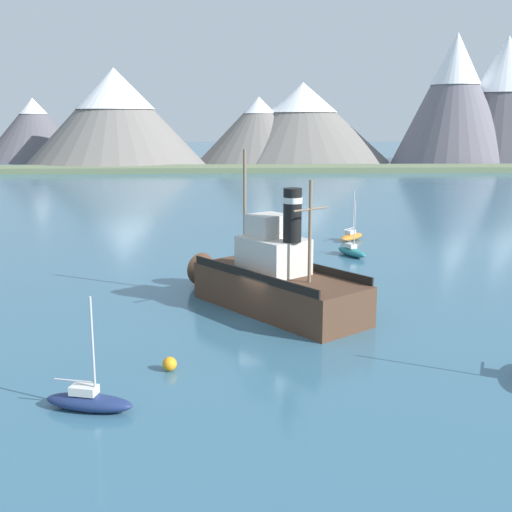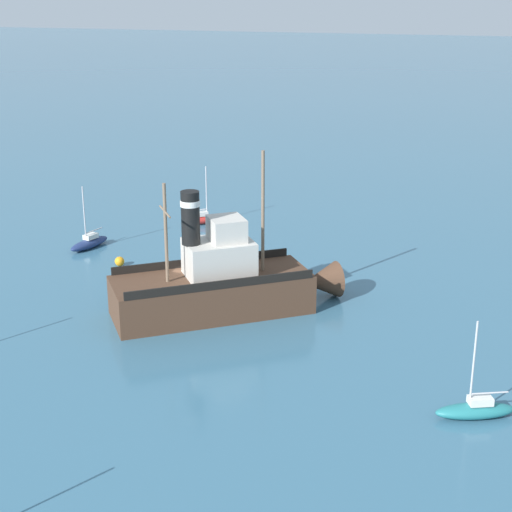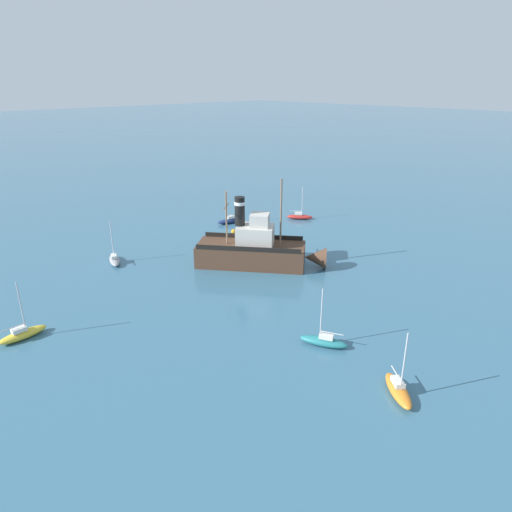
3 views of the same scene
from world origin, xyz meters
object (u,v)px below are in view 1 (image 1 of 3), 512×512
object	(u,v)px
old_tugboat	(272,281)
sailboat_navy	(89,401)
mooring_buoy	(170,364)
sailboat_teal	(352,251)
sailboat_orange	(351,236)

from	to	relation	value
old_tugboat	sailboat_navy	distance (m)	16.48
sailboat_navy	mooring_buoy	size ratio (longest dim) A/B	7.12
sailboat_navy	mooring_buoy	bearing A→B (deg)	54.73
sailboat_navy	mooring_buoy	xyz separation A→B (m)	(2.93, 4.14, -0.08)
sailboat_teal	sailboat_navy	xyz separation A→B (m)	(-16.41, -29.79, 0.00)
sailboat_orange	sailboat_navy	distance (m)	40.98
sailboat_orange	old_tugboat	bearing A→B (deg)	-112.07
old_tugboat	sailboat_teal	world-z (taller)	old_tugboat
sailboat_teal	mooring_buoy	size ratio (longest dim) A/B	7.12
sailboat_orange	mooring_buoy	distance (m)	35.99
sailboat_teal	sailboat_orange	size ratio (longest dim) A/B	1.00
mooring_buoy	sailboat_teal	bearing A→B (deg)	62.28
old_tugboat	sailboat_teal	bearing A→B (deg)	63.05
sailboat_teal	old_tugboat	bearing A→B (deg)	-116.95
mooring_buoy	old_tugboat	bearing A→B (deg)	61.09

